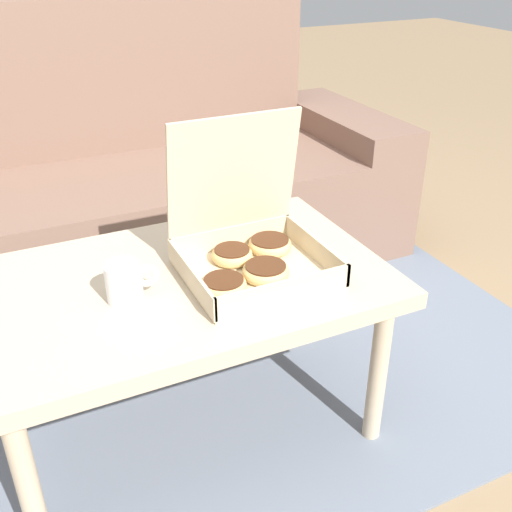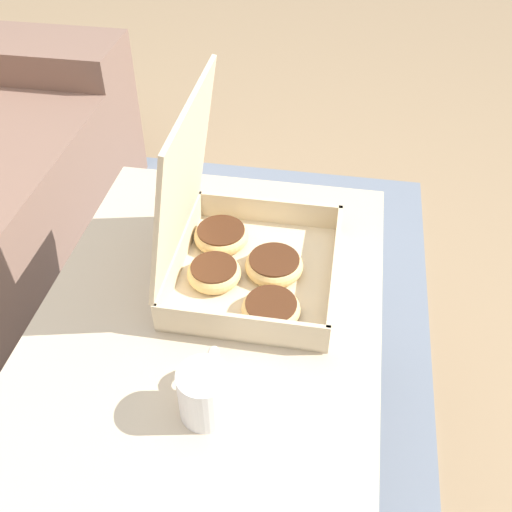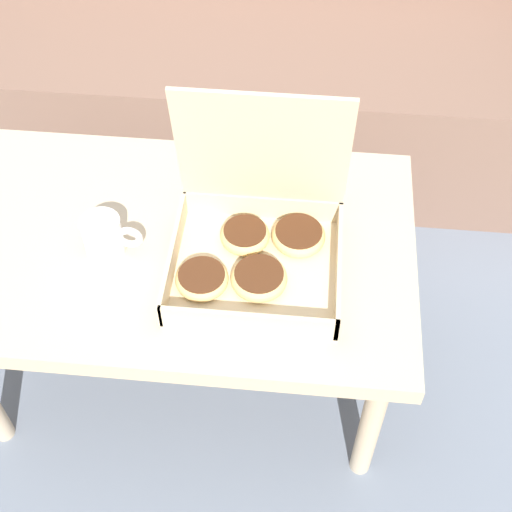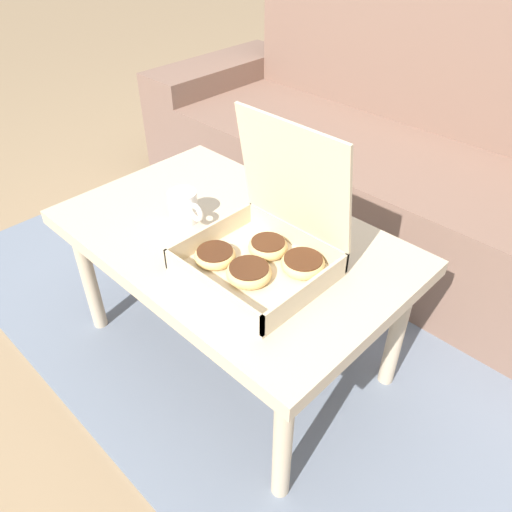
{
  "view_description": "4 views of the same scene",
  "coord_description": "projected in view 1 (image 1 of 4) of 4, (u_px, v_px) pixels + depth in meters",
  "views": [
    {
      "loc": [
        -0.35,
        -1.27,
        1.15
      ],
      "look_at": [
        0.16,
        -0.21,
        0.5
      ],
      "focal_mm": 42.0,
      "sensor_mm": 36.0,
      "label": 1
    },
    {
      "loc": [
        -0.62,
        -0.34,
        1.21
      ],
      "look_at": [
        0.16,
        -0.21,
        0.5
      ],
      "focal_mm": 42.0,
      "sensor_mm": 36.0,
      "label": 2
    },
    {
      "loc": [
        0.24,
        -1.04,
        1.52
      ],
      "look_at": [
        0.16,
        -0.21,
        0.5
      ],
      "focal_mm": 50.0,
      "sensor_mm": 36.0,
      "label": 3
    },
    {
      "loc": [
        0.79,
        -0.85,
        1.21
      ],
      "look_at": [
        0.16,
        -0.21,
        0.5
      ],
      "focal_mm": 35.0,
      "sensor_mm": 36.0,
      "label": 4
    }
  ],
  "objects": [
    {
      "name": "ground_plane",
      "position": [
        175.0,
        392.0,
        1.69
      ],
      "size": [
        12.0,
        12.0,
        0.0
      ],
      "primitive_type": "plane",
      "color": "#937756"
    },
    {
      "name": "area_rug",
      "position": [
        145.0,
        334.0,
        1.92
      ],
      "size": [
        2.34,
        1.84,
        0.01
      ],
      "primitive_type": "cube",
      "color": "slate",
      "rests_on": "ground_plane"
    },
    {
      "name": "couch",
      "position": [
        99.0,
        192.0,
        2.15
      ],
      "size": [
        2.22,
        0.75,
        0.95
      ],
      "color": "#7A5B4C",
      "rests_on": "ground_plane"
    },
    {
      "name": "coffee_table",
      "position": [
        183.0,
        296.0,
        1.38
      ],
      "size": [
        0.92,
        0.59,
        0.45
      ],
      "color": "#C6B293",
      "rests_on": "ground_plane"
    },
    {
      "name": "pastry_box",
      "position": [
        249.0,
        247.0,
        1.36
      ],
      "size": [
        0.31,
        0.29,
        0.35
      ],
      "color": "beige",
      "rests_on": "coffee_table"
    },
    {
      "name": "coffee_mug",
      "position": [
        125.0,
        282.0,
        1.25
      ],
      "size": [
        0.12,
        0.08,
        0.09
      ],
      "color": "white",
      "rests_on": "coffee_table"
    }
  ]
}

